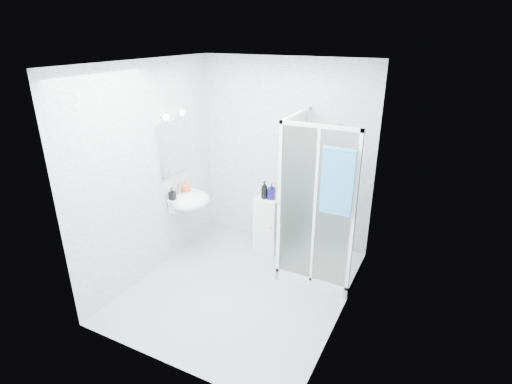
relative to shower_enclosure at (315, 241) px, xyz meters
The scene contains 12 objects.
room 1.33m from the shower_enclosure, 131.13° to the right, with size 2.40×2.60×2.60m.
shower_enclosure is the anchor object (origin of this frame).
wall_basin 1.72m from the shower_enclosure, 169.19° to the right, with size 0.46×0.56×0.35m.
mirror 2.16m from the shower_enclosure, behind, with size 0.02×0.60×0.70m, color white.
vanity_lights 2.35m from the shower_enclosure, behind, with size 0.10×0.40×0.08m.
wall_hooks 1.57m from the shower_enclosure, 151.98° to the left, with size 0.23×0.06×0.03m.
storage_cabinet 0.83m from the shower_enclosure, 160.13° to the left, with size 0.33×0.35×0.79m.
hand_towel 1.13m from the shower_enclosure, 51.52° to the right, with size 0.34×0.05×0.73m.
shampoo_bottle_a 0.97m from the shower_enclosure, 164.47° to the left, with size 0.09×0.10×0.25m, color black.
shampoo_bottle_b 0.90m from the shower_enclosure, 160.36° to the left, with size 0.10×0.10×0.22m, color #130D52.
soap_dispenser_orange 1.86m from the shower_enclosure, behind, with size 0.13×0.13×0.17m, color #FC5F1D.
soap_dispenser_black 1.91m from the shower_enclosure, 164.12° to the right, with size 0.07×0.07×0.16m, color black.
Camera 1 is at (1.99, -3.46, 2.89)m, focal length 28.00 mm.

